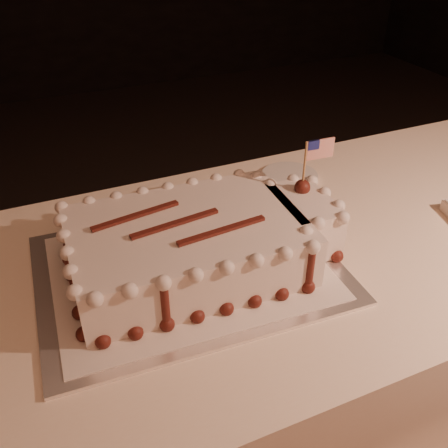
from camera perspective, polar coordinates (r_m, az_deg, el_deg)
name	(u,v)px	position (r m, az deg, el deg)	size (l,w,h in m)	color
banquet_table	(319,342)	(1.43, 10.85, -13.12)	(2.40, 0.80, 0.75)	#FFE4C5
cake_board	(189,269)	(1.03, -4.08, -5.14)	(0.60, 0.45, 0.01)	white
doily	(188,267)	(1.03, -4.09, -4.92)	(0.54, 0.41, 0.00)	silver
sheet_cake	(203,242)	(1.01, -2.47, -2.07)	(0.58, 0.35, 0.23)	silver
side_plate	(289,176)	(1.37, 7.49, 5.42)	(0.15, 0.15, 0.01)	silver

